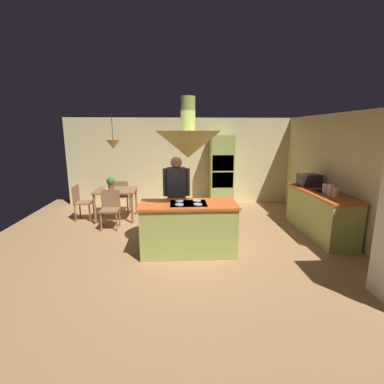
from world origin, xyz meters
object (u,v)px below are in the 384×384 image
object	(u,v)px
potted_plant_on_table	(111,182)
chair_facing_island	(111,206)
canister_flour	(336,193)
canister_sugar	(331,190)
chair_at_corner	(81,200)
microwave_on_counter	(309,180)
canister_tea	(326,189)
oven_tower	(221,171)
chair_by_back_wall	(121,194)
person_at_island	(177,193)
cup_on_table	(107,190)
dining_table	(116,194)
kitchen_island	(188,228)

from	to	relation	value
potted_plant_on_table	chair_facing_island	bearing A→B (deg)	-79.98
canister_flour	canister_sugar	world-z (taller)	canister_sugar
chair_at_corner	microwave_on_counter	bearing A→B (deg)	-97.31
canister_tea	microwave_on_counter	xyz separation A→B (m)	(0.00, 0.75, 0.04)
oven_tower	canister_sugar	xyz separation A→B (m)	(1.74, -2.77, 0.01)
chair_by_back_wall	canister_flour	distance (m)	5.19
person_at_island	microwave_on_counter	bearing A→B (deg)	13.84
person_at_island	canister_sugar	world-z (taller)	person_at_island
potted_plant_on_table	cup_on_table	bearing A→B (deg)	-99.48
chair_facing_island	canister_flour	distance (m)	4.71
canister_flour	canister_tea	world-z (taller)	canister_tea
dining_table	canister_sugar	world-z (taller)	canister_sugar
person_at_island	canister_tea	size ratio (longest dim) A/B	8.71
chair_at_corner	potted_plant_on_table	distance (m)	0.87
dining_table	kitchen_island	bearing A→B (deg)	-51.01
kitchen_island	person_at_island	bearing A→B (deg)	107.25
chair_at_corner	potted_plant_on_table	xyz separation A→B (m)	(0.75, 0.05, 0.42)
chair_facing_island	oven_tower	bearing A→B (deg)	32.65
kitchen_island	cup_on_table	bearing A→B (deg)	134.75
canister_flour	microwave_on_counter	xyz separation A→B (m)	(0.00, 1.11, 0.05)
canister_tea	oven_tower	bearing A→B (deg)	123.92
dining_table	microwave_on_counter	bearing A→B (deg)	-8.70
person_at_island	chair_by_back_wall	bearing A→B (deg)	125.53
canister_sugar	microwave_on_counter	size ratio (longest dim) A/B	0.47
oven_tower	microwave_on_counter	bearing A→B (deg)	-46.56
dining_table	chair_by_back_wall	xyz separation A→B (m)	(0.00, 0.65, -0.15)
cup_on_table	canister_tea	size ratio (longest dim) A/B	0.46
chair_by_back_wall	potted_plant_on_table	world-z (taller)	potted_plant_on_table
potted_plant_on_table	microwave_on_counter	bearing A→B (deg)	-9.08
kitchen_island	potted_plant_on_table	xyz separation A→B (m)	(-1.82, 2.15, 0.46)
chair_facing_island	chair_at_corner	distance (m)	1.09
dining_table	canister_flour	world-z (taller)	canister_flour
cup_on_table	chair_by_back_wall	bearing A→B (deg)	78.99
oven_tower	person_at_island	size ratio (longest dim) A/B	1.22
person_at_island	canister_tea	bearing A→B (deg)	-0.01
kitchen_island	canister_tea	bearing A→B (deg)	12.99
canister_flour	dining_table	bearing A→B (deg)	158.32
chair_by_back_wall	potted_plant_on_table	size ratio (longest dim) A/B	2.90
person_at_island	potted_plant_on_table	world-z (taller)	person_at_island
dining_table	cup_on_table	distance (m)	0.31
dining_table	canister_sugar	size ratio (longest dim) A/B	4.63
chair_at_corner	canister_flour	xyz separation A→B (m)	(5.42, -1.80, 0.52)
kitchen_island	microwave_on_counter	xyz separation A→B (m)	(2.84, 1.41, 0.60)
chair_by_back_wall	canister_sugar	world-z (taller)	canister_sugar
potted_plant_on_table	canister_sugar	bearing A→B (deg)	-19.77
oven_tower	kitchen_island	bearing A→B (deg)	-108.74
chair_at_corner	microwave_on_counter	size ratio (longest dim) A/B	1.89
chair_at_corner	chair_by_back_wall	bearing A→B (deg)	-53.39
canister_sugar	chair_at_corner	bearing A→B (deg)	163.30
potted_plant_on_table	microwave_on_counter	size ratio (longest dim) A/B	0.65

